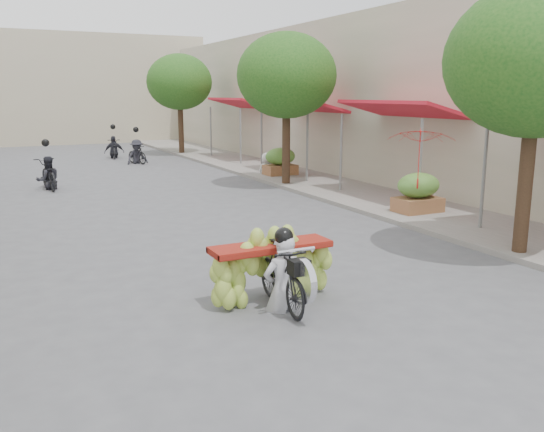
{
  "coord_description": "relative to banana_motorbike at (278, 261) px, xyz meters",
  "views": [
    {
      "loc": [
        -3.91,
        -3.72,
        3.19
      ],
      "look_at": [
        0.44,
        5.08,
        1.1
      ],
      "focal_mm": 38.0,
      "sensor_mm": 36.0,
      "label": 1
    }
  ],
  "objects": [
    {
      "name": "ground",
      "position": [
        0.13,
        -3.74,
        -0.71
      ],
      "size": [
        120.0,
        120.0,
        0.0
      ],
      "primitive_type": "plane",
      "color": "#57575C",
      "rests_on": "ground"
    },
    {
      "name": "sidewalk_right",
      "position": [
        7.13,
        11.26,
        -0.65
      ],
      "size": [
        4.0,
        60.0,
        0.12
      ],
      "primitive_type": "cube",
      "color": "gray",
      "rests_on": "ground"
    },
    {
      "name": "shophouse_row_right",
      "position": [
        12.12,
        10.26,
        2.29
      ],
      "size": [
        9.77,
        40.0,
        6.0
      ],
      "color": "#B6AC97",
      "rests_on": "ground"
    },
    {
      "name": "far_building",
      "position": [
        0.13,
        34.26,
        2.79
      ],
      "size": [
        20.0,
        6.0,
        7.0
      ],
      "primitive_type": "cube",
      "color": "#BAAE93",
      "rests_on": "ground"
    },
    {
      "name": "street_tree_near",
      "position": [
        5.53,
        0.26,
        3.07
      ],
      "size": [
        3.4,
        3.4,
        5.25
      ],
      "color": "#3A2719",
      "rests_on": "ground"
    },
    {
      "name": "street_tree_mid",
      "position": [
        5.53,
        10.26,
        3.07
      ],
      "size": [
        3.4,
        3.4,
        5.25
      ],
      "color": "#3A2719",
      "rests_on": "ground"
    },
    {
      "name": "street_tree_far",
      "position": [
        5.53,
        22.26,
        3.07
      ],
      "size": [
        3.4,
        3.4,
        5.25
      ],
      "color": "#3A2719",
      "rests_on": "ground"
    },
    {
      "name": "produce_crate_mid",
      "position": [
        6.33,
        4.26,
        0.0
      ],
      "size": [
        1.2,
        0.88,
        1.16
      ],
      "color": "brown",
      "rests_on": "ground"
    },
    {
      "name": "produce_crate_far",
      "position": [
        6.33,
        12.26,
        0.0
      ],
      "size": [
        1.2,
        0.88,
        1.16
      ],
      "color": "brown",
      "rests_on": "ground"
    },
    {
      "name": "banana_motorbike",
      "position": [
        0.0,
        0.0,
        0.0
      ],
      "size": [
        2.2,
        1.87,
        2.14
      ],
      "color": "black",
      "rests_on": "ground"
    },
    {
      "name": "market_umbrella",
      "position": [
        5.93,
        3.79,
        1.66
      ],
      "size": [
        1.7,
        1.7,
        1.54
      ],
      "rotation": [
        0.0,
        0.0,
        0.0
      ],
      "color": "red",
      "rests_on": "ground"
    },
    {
      "name": "pedestrian",
      "position": [
        6.11,
        13.0,
        0.2
      ],
      "size": [
        0.81,
        0.52,
        1.59
      ],
      "rotation": [
        0.0,
        0.0,
        3.07
      ],
      "color": "silver",
      "rests_on": "ground"
    },
    {
      "name": "bg_motorbike_a",
      "position": [
        -2.02,
        13.29,
        0.02
      ],
      "size": [
        0.85,
        1.85,
        1.95
      ],
      "color": "black",
      "rests_on": "ground"
    },
    {
      "name": "bg_motorbike_b",
      "position": [
        2.43,
        19.25,
        0.17
      ],
      "size": [
        1.18,
        1.56,
        1.95
      ],
      "color": "black",
      "rests_on": "ground"
    },
    {
      "name": "bg_motorbike_c",
      "position": [
        1.94,
        22.07,
        0.09
      ],
      "size": [
        1.06,
        1.7,
        1.95
      ],
      "color": "black",
      "rests_on": "ground"
    }
  ]
}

